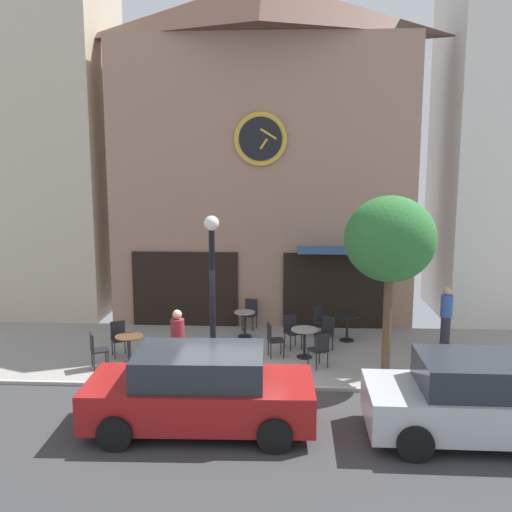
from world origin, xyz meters
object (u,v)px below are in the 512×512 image
Objects in this scene: cafe_chair_left_end at (250,312)px; pedestrian_blue at (446,316)px; street_lamp at (212,293)px; cafe_chair_curbside at (320,348)px; street_tree at (390,240)px; cafe_chair_facing_wall at (321,319)px; parked_car_silver at (485,400)px; cafe_table_center_left at (347,323)px; cafe_chair_by_entrance at (273,338)px; cafe_table_center_right at (305,337)px; cafe_chair_outer at (96,348)px; cafe_table_center at (129,344)px; parked_car_red at (200,390)px; cafe_chair_mid_row at (326,331)px; cafe_chair_facing_street at (292,329)px; cafe_chair_near_tree at (119,336)px; pedestrian_maroon at (178,343)px; cafe_table_near_door at (245,320)px.

pedestrian_blue reaches higher than cafe_chair_left_end.
street_lamp is 4.22× the size of cafe_chair_curbside.
cafe_chair_left_end is at bearing 133.94° from street_tree.
street_tree is 5.71m from cafe_chair_left_end.
cafe_chair_facing_wall is 0.21× the size of parked_car_silver.
cafe_chair_by_entrance reaches higher than cafe_table_center_left.
parked_car_silver reaches higher than cafe_table_center_right.
street_lamp is at bearing -133.85° from cafe_chair_facing_wall.
cafe_chair_outer is at bearing -166.31° from cafe_chair_by_entrance.
street_lamp reaches higher than cafe_table_center.
street_lamp reaches higher than parked_car_red.
cafe_chair_mid_row is at bearing -86.55° from cafe_chair_facing_wall.
cafe_table_center is 6.06m from cafe_table_center_left.
cafe_chair_left_end reaches higher than cafe_table_center_right.
parked_car_red is (3.04, -3.07, 0.23)m from cafe_chair_outer.
cafe_chair_left_end and cafe_chair_facing_street have the same top height.
cafe_table_center_right is 0.85× the size of cafe_chair_near_tree.
street_tree is 4.77× the size of cafe_chair_by_entrance.
cafe_chair_curbside is 1.68m from cafe_chair_facing_street.
cafe_chair_facing_wall is at bearing 93.45° from cafe_chair_mid_row.
cafe_chair_outer is (-5.50, -0.30, 0.00)m from cafe_chair_curbside.
parked_car_silver is at bearing -62.27° from cafe_chair_mid_row.
street_tree is 4.77× the size of cafe_chair_facing_wall.
parked_car_red reaches higher than cafe_chair_facing_wall.
cafe_chair_left_end is 0.54× the size of pedestrian_blue.
pedestrian_maroon is (-6.88, -2.76, 0.00)m from pedestrian_blue.
cafe_table_near_door is at bearing 142.30° from street_tree.
parked_car_silver is (2.82, -3.50, 0.23)m from cafe_chair_curbside.
street_lamp is 4.36m from street_tree.
cafe_table_near_door is at bearing -97.34° from cafe_chair_left_end.
parked_car_red is at bearing -138.72° from pedestrian_blue.
cafe_chair_outer is 5.15m from cafe_chair_facing_street.
pedestrian_maroon is at bearing -135.38° from cafe_chair_facing_wall.
street_lamp is at bearing -160.47° from pedestrian_blue.
cafe_chair_outer reaches higher than cafe_table_center_left.
cafe_table_center_right is at bearing 1.07° from cafe_chair_near_tree.
cafe_chair_left_end is (-1.57, 2.52, -0.01)m from cafe_table_center_right.
parked_car_red is at bearing -55.84° from cafe_table_center.
cafe_chair_near_tree is at bearing 125.08° from cafe_table_center.
cafe_table_center_right is 1.90m from cafe_chair_facing_wall.
cafe_chair_near_tree and cafe_chair_by_entrance have the same top height.
cafe_table_center_right is 0.83m from cafe_chair_facing_street.
cafe_chair_mid_row is at bearing 117.73° from parked_car_silver.
parked_car_red is at bearing -109.81° from cafe_chair_facing_street.
cafe_table_center_right is 5.33m from parked_car_silver.
cafe_chair_outer and cafe_chair_facing_wall have the same top height.
cafe_table_near_door is 4.42m from cafe_chair_outer.
cafe_table_near_door is 7.69m from parked_car_silver.
pedestrian_maroon is at bearing -33.08° from cafe_table_center.
cafe_table_near_door is 5.61m from pedestrian_blue.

